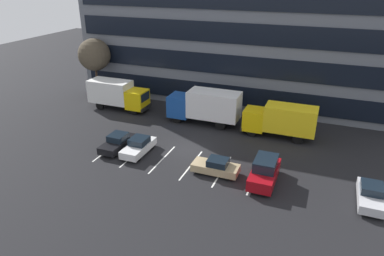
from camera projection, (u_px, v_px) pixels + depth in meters
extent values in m
plane|color=black|center=(188.00, 150.00, 33.75)|extent=(120.00, 120.00, 0.00)
cube|color=slate|center=(240.00, 27.00, 45.39)|extent=(39.54, 12.89, 18.00)
cube|color=black|center=(224.00, 94.00, 42.71)|extent=(37.96, 0.16, 2.30)
cube|color=black|center=(225.00, 65.00, 41.25)|extent=(37.96, 0.16, 2.30)
cube|color=black|center=(226.00, 33.00, 39.79)|extent=(37.96, 0.16, 2.30)
cube|color=silver|center=(110.00, 149.00, 33.91)|extent=(0.14, 5.40, 0.01)
cube|color=silver|center=(135.00, 154.00, 32.96)|extent=(0.14, 5.40, 0.01)
cube|color=silver|center=(162.00, 159.00, 32.02)|extent=(0.14, 5.40, 0.01)
cube|color=silver|center=(191.00, 165.00, 31.08)|extent=(0.14, 5.40, 0.01)
cube|color=silver|center=(222.00, 171.00, 30.14)|extent=(0.14, 5.40, 0.01)
cube|color=silver|center=(254.00, 177.00, 29.20)|extent=(0.14, 5.40, 0.01)
cube|color=yellow|center=(255.00, 119.00, 36.69)|extent=(2.12, 2.31, 2.12)
cube|color=black|center=(245.00, 114.00, 36.86)|extent=(0.06, 1.94, 0.93)
cube|color=yellow|center=(290.00, 119.00, 35.27)|extent=(5.01, 2.41, 2.60)
cube|color=black|center=(244.00, 126.00, 37.43)|extent=(0.19, 2.31, 0.39)
cylinder|color=black|center=(252.00, 132.00, 36.27)|extent=(0.96, 0.29, 0.96)
cylinder|color=black|center=(256.00, 125.00, 37.96)|extent=(0.96, 0.29, 0.96)
cylinder|color=black|center=(298.00, 139.00, 34.74)|extent=(0.96, 0.29, 0.96)
cylinder|color=black|center=(300.00, 131.00, 36.42)|extent=(0.96, 0.29, 0.96)
cube|color=yellow|center=(137.00, 99.00, 42.18)|extent=(2.18, 2.38, 2.18)
cube|color=black|center=(145.00, 97.00, 41.65)|extent=(0.06, 2.00, 0.96)
cube|color=white|center=(111.00, 91.00, 43.20)|extent=(5.15, 2.48, 2.68)
cube|color=black|center=(146.00, 108.00, 42.18)|extent=(0.20, 2.38, 0.40)
cylinder|color=black|center=(142.00, 105.00, 43.49)|extent=(0.99, 0.30, 0.99)
cylinder|color=black|center=(134.00, 111.00, 41.76)|extent=(0.99, 0.30, 0.99)
cylinder|color=black|center=(109.00, 100.00, 45.07)|extent=(0.99, 0.30, 0.99)
cylinder|color=black|center=(100.00, 106.00, 43.34)|extent=(0.99, 0.30, 0.99)
cube|color=#194799|center=(180.00, 105.00, 39.94)|extent=(2.35, 2.57, 2.35)
cube|color=black|center=(171.00, 100.00, 40.13)|extent=(0.06, 2.16, 1.04)
cube|color=white|center=(214.00, 105.00, 38.37)|extent=(5.56, 2.67, 2.89)
cube|color=black|center=(171.00, 112.00, 40.76)|extent=(0.21, 2.57, 0.43)
cylinder|color=black|center=(177.00, 118.00, 39.48)|extent=(1.07, 0.32, 1.07)
cylinder|color=black|center=(184.00, 112.00, 41.35)|extent=(1.07, 0.32, 1.07)
cylinder|color=black|center=(220.00, 125.00, 37.77)|extent=(1.07, 0.32, 1.07)
cylinder|color=black|center=(226.00, 118.00, 39.65)|extent=(1.07, 0.32, 1.07)
cube|color=silver|center=(370.00, 197.00, 25.77)|extent=(1.71, 4.09, 0.67)
cube|color=black|center=(372.00, 188.00, 25.69)|extent=(1.51, 1.72, 0.57)
cylinder|color=black|center=(383.00, 213.00, 24.52)|extent=(0.21, 0.57, 0.57)
cylinder|color=black|center=(359.00, 208.00, 25.02)|extent=(0.21, 0.57, 0.57)
cylinder|color=black|center=(379.00, 192.00, 26.74)|extent=(0.21, 0.57, 0.57)
cylinder|color=black|center=(358.00, 188.00, 27.24)|extent=(0.21, 0.57, 0.57)
cube|color=tan|center=(215.00, 168.00, 29.58)|extent=(3.90, 1.63, 0.64)
cube|color=black|center=(218.00, 162.00, 29.28)|extent=(1.64, 1.44, 0.54)
cylinder|color=black|center=(198.00, 172.00, 29.51)|extent=(0.54, 0.20, 0.54)
cylinder|color=black|center=(204.00, 164.00, 30.71)|extent=(0.54, 0.20, 0.54)
cylinder|color=black|center=(227.00, 178.00, 28.67)|extent=(0.54, 0.20, 0.54)
cylinder|color=black|center=(232.00, 169.00, 29.87)|extent=(0.54, 0.20, 0.54)
cube|color=maroon|center=(264.00, 174.00, 28.28)|extent=(1.92, 4.52, 0.93)
cube|color=black|center=(266.00, 163.00, 28.11)|extent=(1.69, 2.49, 0.84)
cylinder|color=black|center=(271.00, 190.00, 26.94)|extent=(0.22, 0.67, 0.67)
cylinder|color=black|center=(249.00, 186.00, 27.50)|extent=(0.22, 0.67, 0.67)
cylinder|color=black|center=(277.00, 172.00, 29.39)|extent=(0.22, 0.67, 0.67)
cylinder|color=black|center=(257.00, 168.00, 29.96)|extent=(0.22, 0.67, 0.67)
cube|color=black|center=(117.00, 144.00, 33.64)|extent=(1.71, 4.08, 0.66)
cube|color=black|center=(118.00, 137.00, 33.57)|extent=(1.50, 1.71, 0.57)
cylinder|color=black|center=(117.00, 154.00, 32.39)|extent=(0.21, 0.57, 0.57)
cylinder|color=black|center=(103.00, 151.00, 32.89)|extent=(0.21, 0.57, 0.57)
cylinder|color=black|center=(131.00, 142.00, 34.62)|extent=(0.21, 0.57, 0.57)
cylinder|color=black|center=(118.00, 140.00, 35.11)|extent=(0.21, 0.57, 0.57)
cube|color=white|center=(138.00, 148.00, 32.88)|extent=(1.72, 4.11, 0.67)
cube|color=black|center=(139.00, 141.00, 32.80)|extent=(1.51, 1.73, 0.57)
cylinder|color=black|center=(139.00, 158.00, 31.63)|extent=(0.21, 0.57, 0.57)
cylinder|color=black|center=(124.00, 155.00, 32.13)|extent=(0.21, 0.57, 0.57)
cylinder|color=black|center=(152.00, 146.00, 33.86)|extent=(0.21, 0.57, 0.57)
cylinder|color=black|center=(139.00, 143.00, 34.36)|extent=(0.21, 0.57, 0.57)
cylinder|color=#473323|center=(97.00, 82.00, 47.10)|extent=(0.28, 0.28, 4.05)
sphere|color=#4C4233|center=(94.00, 55.00, 45.62)|extent=(4.13, 4.13, 4.13)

